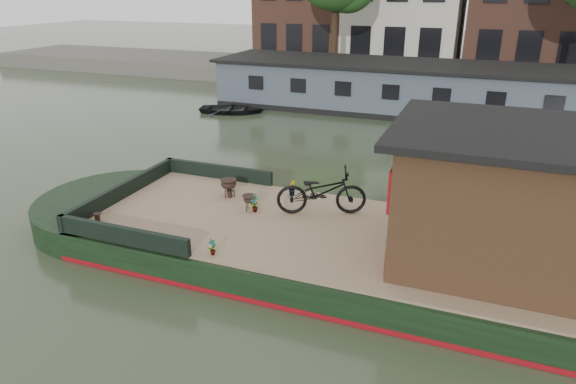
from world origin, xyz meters
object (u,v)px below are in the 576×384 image
(brazier_front, at_px, (249,203))
(cabin, at_px, (506,196))
(bicycle, at_px, (322,192))
(brazier_rear, at_px, (229,188))
(dinghy, at_px, (232,106))
(potted_plant_a, at_px, (254,204))

(brazier_front, bearing_deg, cabin, -4.05)
(bicycle, distance_m, brazier_rear, 2.32)
(dinghy, bearing_deg, brazier_front, -165.42)
(bicycle, xyz_separation_m, brazier_front, (-1.51, -0.43, -0.33))
(potted_plant_a, bearing_deg, brazier_rear, 147.58)
(brazier_front, distance_m, brazier_rear, 0.96)
(cabin, relative_size, bicycle, 2.09)
(brazier_rear, bearing_deg, cabin, -8.86)
(potted_plant_a, distance_m, dinghy, 12.23)
(cabin, height_order, bicycle, cabin)
(brazier_front, xyz_separation_m, dinghy, (-5.84, 10.62, -0.53))
(brazier_rear, bearing_deg, brazier_front, -35.09)
(bicycle, height_order, brazier_rear, bicycle)
(potted_plant_a, bearing_deg, bicycle, 18.66)
(cabin, height_order, brazier_rear, cabin)
(bicycle, bearing_deg, potted_plant_a, 86.77)
(dinghy, bearing_deg, brazier_rear, -167.57)
(potted_plant_a, height_order, brazier_rear, brazier_rear)
(cabin, xyz_separation_m, bicycle, (-3.55, 0.79, -0.72))
(cabin, height_order, potted_plant_a, cabin)
(cabin, bearing_deg, brazier_rear, 171.14)
(brazier_front, bearing_deg, bicycle, 15.87)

